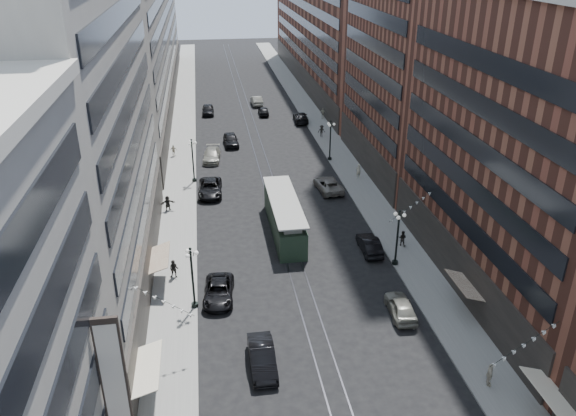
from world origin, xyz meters
TOP-DOWN VIEW (x-y plane):
  - ground at (0.00, 60.00)m, footprint 220.00×220.00m
  - sidewalk_west at (-11.00, 70.00)m, footprint 4.00×180.00m
  - sidewalk_east at (11.00, 70.00)m, footprint 4.00×180.00m
  - rail_west at (-0.70, 70.00)m, footprint 0.12×180.00m
  - rail_east at (0.70, 70.00)m, footprint 0.12×180.00m
  - building_west_mid at (-17.00, 33.00)m, footprint 8.00×36.00m
  - building_west_far at (-17.00, 96.00)m, footprint 8.00×90.00m
  - building_east_mid at (17.00, 28.00)m, footprint 8.00×30.00m
  - building_east_tower at (17.00, 56.00)m, footprint 8.00×26.00m
  - building_east_far at (17.00, 105.00)m, footprint 8.00×72.00m
  - lamppost_sw_far at (-9.20, 28.00)m, footprint 1.03×1.14m
  - lamppost_sw_mid at (-9.20, 55.00)m, footprint 1.03×1.14m
  - lamppost_se_far at (9.20, 32.00)m, footprint 1.03×1.14m
  - lamppost_se_mid at (9.20, 60.00)m, footprint 1.03×1.14m
  - streetcar at (0.00, 40.22)m, footprint 2.86×12.94m
  - car_2 at (-7.19, 29.02)m, footprint 2.92×5.47m
  - car_4 at (7.16, 24.54)m, footprint 2.08×4.65m
  - car_5 at (-4.50, 20.11)m, footprint 1.77×5.02m
  - pedestrian_2 at (-10.97, 32.71)m, footprint 0.91×0.61m
  - pedestrian_4 at (10.34, 15.87)m, footprint 0.80×1.12m
  - car_7 at (-7.31, 50.92)m, footprint 2.96×5.98m
  - car_8 at (-6.80, 62.43)m, footprint 2.73×5.60m
  - car_9 at (-6.80, 85.61)m, footprint 2.10×4.97m
  - car_10 at (7.55, 34.81)m, footprint 1.69×4.67m
  - car_11 at (6.80, 49.93)m, footprint 3.09×5.81m
  - car_12 at (8.40, 78.67)m, footprint 2.64×5.69m
  - car_13 at (-3.82, 68.42)m, footprint 2.26×5.15m
  - car_14 at (2.20, 90.55)m, footprint 1.97×5.11m
  - pedestrian_5 at (-12.09, 46.89)m, footprint 1.66×0.85m
  - pedestrian_6 at (-11.99, 64.67)m, footprint 0.98×0.52m
  - pedestrian_7 at (11.00, 35.27)m, footprint 0.88×0.79m
  - pedestrian_8 at (11.38, 53.14)m, footprint 0.72×0.54m
  - pedestrian_9 at (10.16, 70.14)m, footprint 1.16×0.49m
  - car_extra_0 at (2.72, 83.74)m, footprint 1.88×4.34m
  - pedestrian_extra_1 at (12.32, 79.56)m, footprint 1.18×0.76m

SIDE VIEW (x-z plane):
  - ground at x=0.00m, z-range 0.00..0.00m
  - rail_west at x=-0.70m, z-range 0.00..0.02m
  - rail_east at x=0.70m, z-range 0.00..0.02m
  - sidewalk_west at x=-11.00m, z-range 0.00..0.15m
  - sidewalk_east at x=11.00m, z-range 0.00..0.15m
  - car_extra_0 at x=2.72m, z-range 0.00..1.46m
  - car_2 at x=-7.19m, z-range 0.00..1.46m
  - car_10 at x=7.55m, z-range 0.00..1.53m
  - car_4 at x=7.16m, z-range 0.00..1.55m
  - car_11 at x=6.80m, z-range 0.00..1.56m
  - car_8 at x=-6.80m, z-range 0.00..1.57m
  - car_12 at x=8.40m, z-range 0.00..1.61m
  - car_7 at x=-7.31m, z-range 0.00..1.63m
  - car_5 at x=-4.50m, z-range 0.00..1.65m
  - car_14 at x=2.20m, z-range 0.00..1.66m
  - car_9 at x=-6.80m, z-range 0.00..1.68m
  - car_13 at x=-3.82m, z-range 0.00..1.72m
  - pedestrian_7 at x=11.00m, z-range 0.15..1.75m
  - pedestrian_6 at x=-11.99m, z-range 0.15..1.76m
  - pedestrian_2 at x=-10.97m, z-range 0.15..1.86m
  - pedestrian_5 at x=-12.09m, z-range 0.15..1.87m
  - pedestrian_4 at x=10.34m, z-range 0.15..1.89m
  - pedestrian_9 at x=10.16m, z-range 0.15..1.93m
  - pedestrian_8 at x=11.38m, z-range 0.15..1.96m
  - pedestrian_extra_1 at x=12.32m, z-range 0.15..2.01m
  - streetcar at x=0.00m, z-range -0.14..3.44m
  - lamppost_sw_far at x=-9.20m, z-range 0.34..5.86m
  - lamppost_sw_mid at x=-9.20m, z-range 0.34..5.86m
  - lamppost_se_far at x=9.20m, z-range 0.34..5.86m
  - lamppost_se_mid at x=9.20m, z-range 0.34..5.86m
  - building_east_mid at x=17.00m, z-range 0.00..24.00m
  - building_east_far at x=17.00m, z-range 0.00..24.00m
  - building_west_far at x=-17.00m, z-range 0.00..26.00m
  - building_west_mid at x=-17.00m, z-range 0.00..28.00m
  - building_east_tower at x=17.00m, z-range 0.00..42.00m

